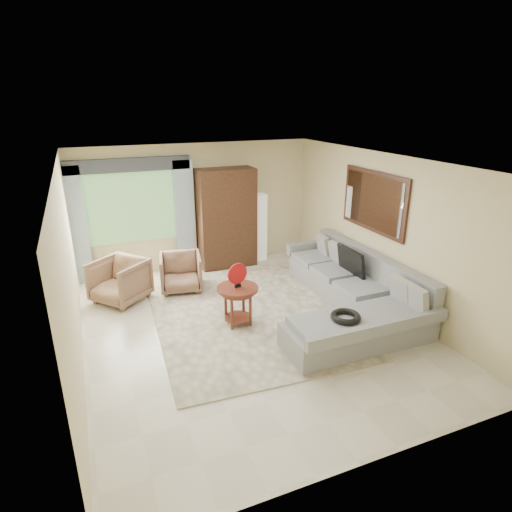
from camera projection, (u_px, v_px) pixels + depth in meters
name	position (u px, v px, depth m)	size (l,w,h in m)	color
ground	(250.00, 326.00, 6.85)	(6.00, 6.00, 0.00)	silver
area_rug	(247.00, 314.00, 7.24)	(3.00, 4.00, 0.02)	beige
sectional_sofa	(351.00, 296.00, 7.24)	(2.30, 3.46, 0.90)	#979A9F
tv_screen	(351.00, 261.00, 7.59)	(0.06, 0.74, 0.48)	black
garden_hose	(346.00, 317.00, 6.02)	(0.43, 0.43, 0.09)	black
coffee_table	(238.00, 305.00, 6.80)	(0.66, 0.66, 0.66)	#542316
red_disc	(237.00, 274.00, 6.61)	(0.34, 0.34, 0.03)	#AA1113
armchair_left	(120.00, 281.00, 7.60)	(0.83, 0.85, 0.78)	#846048
armchair_right	(181.00, 273.00, 8.06)	(0.75, 0.77, 0.70)	#825F47
potted_plant	(109.00, 267.00, 8.49)	(0.51, 0.44, 0.57)	#999999
armoire	(226.00, 218.00, 9.05)	(1.20, 0.55, 2.10)	black
floor_lamp	(260.00, 227.00, 9.49)	(0.24, 0.24, 1.50)	silver
window	(131.00, 208.00, 8.46)	(1.80, 0.04, 1.40)	#669E59
curtain_left	(76.00, 227.00, 8.10)	(0.40, 0.08, 2.30)	#9EB7CC
curtain_right	(185.00, 216.00, 8.85)	(0.40, 0.08, 2.30)	#9EB7CC
valance	(127.00, 165.00, 8.11)	(2.40, 0.12, 0.26)	#1E232D
wall_mirror	(373.00, 202.00, 7.43)	(0.05, 1.70, 1.05)	black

